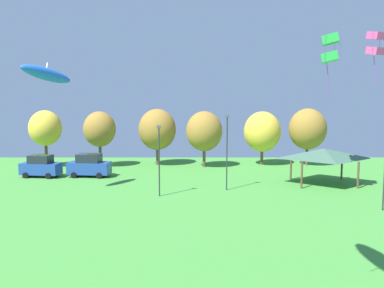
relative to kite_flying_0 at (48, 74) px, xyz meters
name	(u,v)px	position (x,y,z in m)	size (l,w,h in m)	color
kite_flying_0	(48,74)	(0.00, 0.00, 0.00)	(3.84, 4.85, 2.06)	blue
kite_flying_2	(378,43)	(27.64, -2.04, 2.37)	(1.50, 1.54, 4.41)	#E54C93
kite_flying_6	(331,48)	(24.17, -1.19, 2.08)	(1.79, 1.70, 5.35)	green
parked_car_leftmost	(42,166)	(-3.91, 8.10, -9.49)	(4.41, 2.45, 2.43)	#234299
parked_car_second_from_left	(91,166)	(1.36, 8.27, -9.44)	(4.70, 2.44, 2.53)	#234299
park_pavilion	(325,154)	(25.85, 4.58, -7.60)	(6.99, 5.53, 3.60)	brown
light_post_0	(228,149)	(15.92, 1.80, -6.74)	(0.36, 0.20, 7.05)	#2D2D33
light_post_1	(160,157)	(9.78, -0.64, -7.14)	(0.36, 0.20, 6.27)	#2D2D33
treeline_tree_0	(47,128)	(-5.63, 14.68, -5.80)	(4.02, 4.02, 7.11)	brown
treeline_tree_1	(101,129)	(1.10, 14.85, -5.94)	(4.03, 4.03, 6.97)	brown
treeline_tree_2	(159,130)	(8.18, 16.29, -6.09)	(4.80, 4.80, 7.24)	brown
treeline_tree_3	(206,131)	(14.18, 14.71, -6.18)	(4.53, 4.53, 7.00)	brown
treeline_tree_4	(264,132)	(21.72, 16.40, -6.38)	(4.72, 4.72, 6.91)	brown
treeline_tree_5	(309,129)	(27.47, 16.05, -6.01)	(4.78, 4.78, 7.31)	brown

